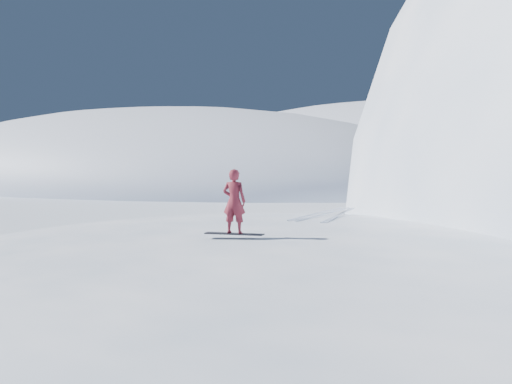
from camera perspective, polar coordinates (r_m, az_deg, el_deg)
ground at (r=16.34m, az=1.25°, el=-12.41°), size 400.00×400.00×0.00m
near_ridge at (r=18.36m, az=9.32°, el=-10.72°), size 36.00×28.00×4.80m
far_ridge_a at (r=107.60m, az=-11.30°, el=0.63°), size 120.00×70.00×28.00m
far_ridge_c at (r=132.42m, az=14.24°, el=1.03°), size 140.00×90.00×36.00m
wind_bumps at (r=18.35m, az=3.63°, el=-10.69°), size 16.00×14.40×1.00m
snowboard at (r=15.39m, az=-2.19°, el=-4.20°), size 1.63×0.84×0.03m
snowboarder at (r=15.30m, az=-2.20°, el=-0.93°), size 0.74×0.61×1.73m
vapor_plume at (r=80.29m, az=-13.34°, el=-0.18°), size 11.00×8.80×7.70m
board_tracks at (r=21.55m, az=7.46°, el=-2.14°), size 2.48×5.92×0.04m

